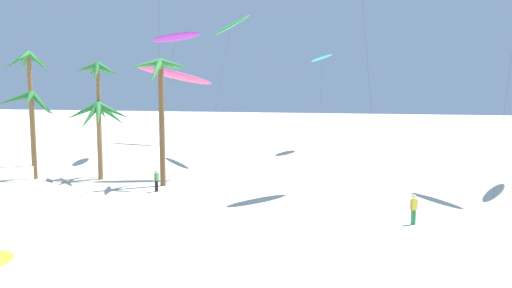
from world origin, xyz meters
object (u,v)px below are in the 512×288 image
at_px(palm_tree_4, 161,85).
at_px(person_far_watcher, 414,208).
at_px(person_foreground_walker, 156,180).
at_px(palm_tree_1, 32,106).
at_px(palm_tree_3, 98,82).
at_px(palm_tree_2, 99,117).
at_px(palm_tree_0, 29,77).
at_px(flying_kite_8, 231,26).
at_px(flying_kite_4, 176,37).
at_px(flying_kite_3, 322,58).
at_px(flying_kite_2, 174,75).

height_order(palm_tree_4, person_far_watcher, palm_tree_4).
bearing_deg(person_foreground_walker, person_far_watcher, -13.94).
height_order(palm_tree_1, palm_tree_4, palm_tree_4).
bearing_deg(palm_tree_1, palm_tree_3, 25.13).
xyz_separation_m(palm_tree_1, palm_tree_4, (11.40, -0.02, 1.67)).
height_order(palm_tree_2, palm_tree_4, palm_tree_4).
xyz_separation_m(palm_tree_1, palm_tree_3, (4.70, 2.20, 1.90)).
relative_size(palm_tree_2, person_foreground_walker, 4.03).
distance_m(palm_tree_0, flying_kite_8, 20.07).
distance_m(palm_tree_0, flying_kite_4, 24.20).
xyz_separation_m(flying_kite_8, person_foreground_walker, (-0.24, -17.01, -12.93)).
relative_size(palm_tree_3, person_foreground_walker, 6.08).
relative_size(palm_tree_3, flying_kite_3, 0.81).
xyz_separation_m(palm_tree_1, person_foreground_walker, (11.89, -2.11, -5.14)).
bearing_deg(palm_tree_1, flying_kite_3, 50.19).
xyz_separation_m(palm_tree_0, flying_kite_4, (4.82, 22.96, 5.90)).
distance_m(palm_tree_0, person_foreground_walker, 20.28).
distance_m(flying_kite_2, flying_kite_4, 28.58).
height_order(palm_tree_1, flying_kite_8, flying_kite_8).
bearing_deg(person_foreground_walker, palm_tree_3, 149.06).
bearing_deg(flying_kite_3, palm_tree_4, -110.08).
relative_size(flying_kite_2, person_far_watcher, 6.55).
height_order(palm_tree_2, flying_kite_4, flying_kite_4).
height_order(palm_tree_3, person_foreground_walker, palm_tree_3).
bearing_deg(flying_kite_4, person_foreground_walker, -68.68).
height_order(flying_kite_3, person_far_watcher, flying_kite_3).
height_order(palm_tree_1, palm_tree_2, palm_tree_1).
xyz_separation_m(palm_tree_2, person_far_watcher, (23.97, -7.62, -4.20)).
relative_size(palm_tree_0, person_far_watcher, 6.58).
xyz_separation_m(palm_tree_1, person_far_watcher, (29.24, -6.42, -5.09)).
bearing_deg(flying_kite_8, palm_tree_0, -152.52).
relative_size(palm_tree_1, flying_kite_3, 0.61).
distance_m(flying_kite_3, person_foreground_walker, 29.60).
relative_size(palm_tree_0, flying_kite_8, 0.74).
distance_m(flying_kite_3, flying_kite_8, 12.83).
xyz_separation_m(palm_tree_4, person_far_watcher, (17.84, -6.39, -6.75)).
bearing_deg(palm_tree_4, palm_tree_0, 160.00).
bearing_deg(flying_kite_3, flying_kite_8, -130.81).
xyz_separation_m(palm_tree_1, flying_kite_3, (20.32, 24.39, 5.02)).
bearing_deg(person_foreground_walker, flying_kite_3, 72.35).
bearing_deg(palm_tree_3, flying_kite_2, 10.10).
xyz_separation_m(palm_tree_0, person_far_watcher, (34.29, -12.38, -7.62)).
xyz_separation_m(flying_kite_3, flying_kite_4, (-20.55, 4.55, 3.42)).
height_order(palm_tree_3, palm_tree_4, palm_tree_4).
xyz_separation_m(flying_kite_3, person_far_watcher, (8.91, -30.80, -10.11)).
relative_size(palm_tree_1, palm_tree_4, 0.75).
relative_size(palm_tree_3, flying_kite_8, 0.65).
bearing_deg(palm_tree_0, flying_kite_8, 27.48).
height_order(palm_tree_0, person_foreground_walker, palm_tree_0).
bearing_deg(palm_tree_3, flying_kite_8, 59.64).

